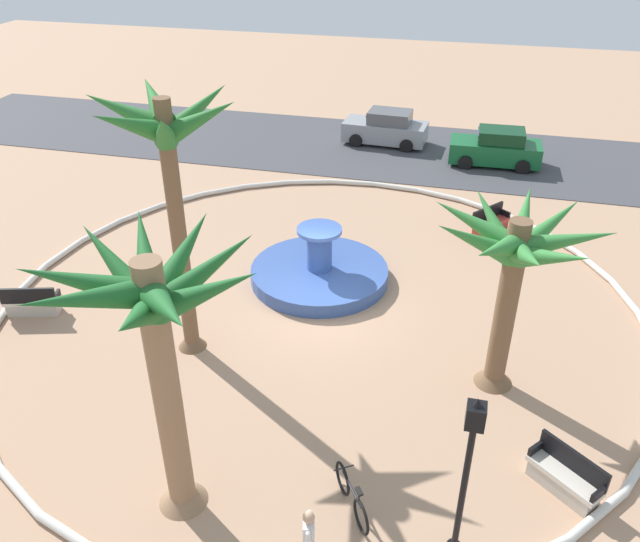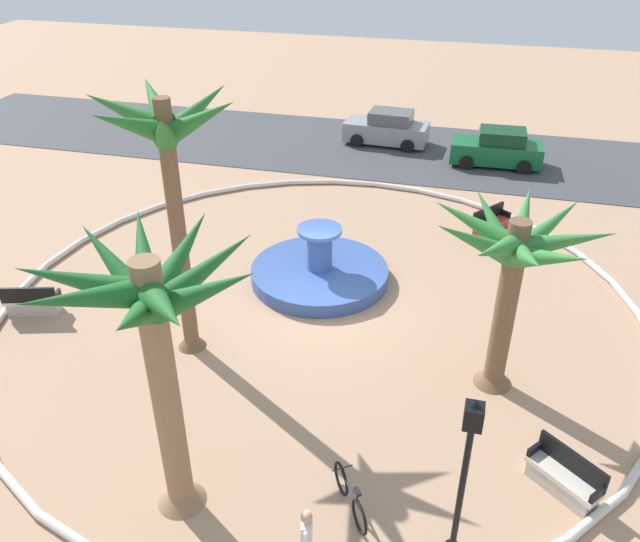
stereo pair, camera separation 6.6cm
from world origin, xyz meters
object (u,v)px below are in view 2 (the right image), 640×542
Objects in this scene: palm_tree_near_fountain at (168,160)px; lamppost at (465,471)px; fountain at (320,272)px; palm_tree_by_curb at (153,322)px; bench_north at (33,303)px; parked_car_second at (497,149)px; bench_west at (491,225)px; bench_east at (563,479)px; parked_car_leftmost at (387,129)px; bicycle_red_frame at (350,496)px; person_cyclist_helmet at (307,540)px; palm_tree_mid_plaza at (514,259)px.

lamppost is (7.46, -4.77, -3.13)m from palm_tree_near_fountain.
palm_tree_by_curb reaches higher than fountain.
parked_car_second is at bearing 50.19° from bench_north.
palm_tree_near_fountain is 4.57× the size of bench_west.
lamppost is at bearing -134.85° from bench_east.
bench_east is 21.27m from parked_car_leftmost.
fountain reaches higher than bicycle_red_frame.
bench_east and bench_north have the same top height.
fountain is at bearing -90.00° from parked_car_leftmost.
palm_tree_near_fountain is 5.32m from palm_tree_by_curb.
person_cyclist_helmet is at bearing -158.70° from lamppost.
parked_car_leftmost is (-2.35, 23.19, -0.13)m from person_cyclist_helmet.
parked_car_leftmost is 1.01× the size of parked_car_second.
parked_car_second reaches higher than person_cyclist_helmet.
fountain is 8.94m from bicycle_red_frame.
palm_tree_near_fountain is at bearing 130.42° from person_cyclist_helmet.
palm_tree_near_fountain is at bearing 141.92° from bicycle_red_frame.
parked_car_second reaches higher than bicycle_red_frame.
lamppost reaches higher than fountain.
fountain is 13.18m from parked_car_leftmost.
palm_tree_near_fountain reaches higher than bicycle_red_frame.
palm_tree_by_curb is (-0.59, -9.12, 4.23)m from fountain.
bench_north is (-7.73, -3.93, 0.06)m from fountain.
bicycle_red_frame is 21.84m from parked_car_leftmost.
palm_tree_mid_plaza reaches higher than bench_north.
palm_tree_by_curb is 3.70× the size of person_cyclist_helmet.
bicycle_red_frame is at bearing -23.29° from bench_north.
fountain is at bearing 135.46° from bench_east.
palm_tree_near_fountain is at bearing -131.07° from bench_west.
palm_tree_near_fountain reaches higher than parked_car_second.
lamppost is 2.42× the size of person_cyclist_helmet.
palm_tree_near_fountain is 4.28× the size of bench_north.
bicycle_red_frame is at bearing 10.62° from palm_tree_by_curb.
bicycle_red_frame is 1.70m from person_cyclist_helmet.
bench_west is at bearing -58.48° from parked_car_leftmost.
person_cyclist_helmet is at bearing -17.08° from palm_tree_by_curb.
fountain is at bearing -138.25° from bench_west.
bench_north is 11.80m from person_cyclist_helmet.
parked_car_second is at bearing 89.74° from bench_west.
parked_car_leftmost is (0.00, 13.17, 0.49)m from fountain.
fountain is 1.09× the size of parked_car_second.
palm_tree_mid_plaza is 3.11× the size of bench_west.
bench_north is at bearing -114.34° from parked_car_leftmost.
lamppost is at bearing -96.67° from palm_tree_mid_plaza.
palm_tree_by_curb is at bearing -68.00° from palm_tree_near_fountain.
palm_tree_mid_plaza is 1.20× the size of parked_car_second.
parked_car_leftmost is at bearing 81.66° from palm_tree_near_fountain.
bicycle_red_frame is (-2.08, 0.55, -1.92)m from lamppost.
palm_tree_by_curb reaches higher than palm_tree_mid_plaza.
palm_tree_by_curb is at bearing -112.87° from bench_west.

